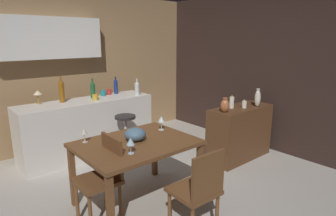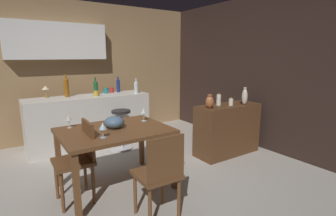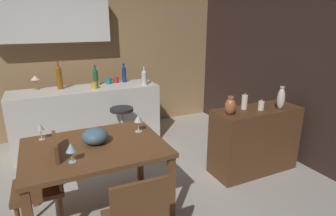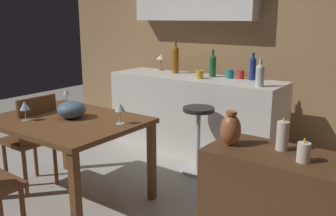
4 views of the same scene
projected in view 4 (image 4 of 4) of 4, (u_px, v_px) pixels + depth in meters
ground_plane at (107, 193)px, 3.43m from camera, size 9.00×9.00×0.00m
wall_kitchen_back at (215, 30)px, 4.76m from camera, size 5.20×0.33×2.60m
dining_table at (67, 128)px, 3.15m from camera, size 1.25×0.95×0.74m
kitchen_counter at (194, 114)px, 4.42m from camera, size 2.10×0.60×0.90m
chair_near_window at (32, 137)px, 3.40m from camera, size 0.41×0.41×0.89m
bar_stool at (198, 138)px, 3.81m from camera, size 0.34×0.34×0.69m
wine_glass_left at (120, 108)px, 2.95m from camera, size 0.08×0.08×0.18m
wine_glass_right at (66, 92)px, 3.63m from camera, size 0.07×0.07×0.16m
wine_glass_center at (25, 106)px, 3.04m from camera, size 0.08×0.08×0.17m
fruit_bowl at (72, 110)px, 3.14m from camera, size 0.24×0.24×0.14m
wine_bottle_green at (213, 65)px, 4.26m from camera, size 0.08×0.08×0.31m
wine_bottle_clear at (260, 74)px, 3.67m from camera, size 0.08×0.08×0.28m
wine_bottle_amber at (176, 59)px, 4.54m from camera, size 0.08×0.08×0.39m
wine_bottle_cobalt at (253, 67)px, 4.05m from camera, size 0.07×0.07×0.30m
cup_teal at (230, 74)px, 4.20m from camera, size 0.13×0.09×0.10m
cup_red at (241, 75)px, 4.15m from camera, size 0.11×0.08×0.10m
cup_mustard at (200, 75)px, 4.17m from camera, size 0.12×0.08×0.09m
counter_lamp at (161, 59)px, 4.81m from camera, size 0.12×0.12×0.20m
pillar_candle_tall at (283, 136)px, 2.15m from camera, size 0.07×0.07×0.20m
pillar_candle_short at (304, 152)px, 1.98m from camera, size 0.07×0.07×0.13m
vase_copper at (231, 129)px, 2.23m from camera, size 0.12×0.12×0.21m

